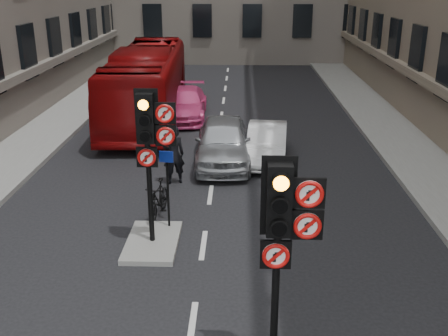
# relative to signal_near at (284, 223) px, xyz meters

# --- Properties ---
(pavement_left) EXTENTS (3.00, 50.00, 0.16)m
(pavement_left) POSITION_rel_signal_near_xyz_m (-8.69, 11.01, -2.50)
(pavement_left) COLOR gray
(pavement_left) RESTS_ON ground
(pavement_right) EXTENTS (3.00, 50.00, 0.16)m
(pavement_right) POSITION_rel_signal_near_xyz_m (5.71, 11.01, -2.50)
(pavement_right) COLOR gray
(pavement_right) RESTS_ON ground
(centre_island) EXTENTS (1.20, 2.00, 0.12)m
(centre_island) POSITION_rel_signal_near_xyz_m (-2.69, 4.01, -2.52)
(centre_island) COLOR gray
(centre_island) RESTS_ON ground
(signal_near) EXTENTS (0.91, 0.40, 3.58)m
(signal_near) POSITION_rel_signal_near_xyz_m (0.00, 0.00, 0.00)
(signal_near) COLOR black
(signal_near) RESTS_ON ground
(signal_far) EXTENTS (0.91, 0.40, 3.58)m
(signal_far) POSITION_rel_signal_near_xyz_m (-2.60, 4.00, 0.12)
(signal_far) COLOR black
(signal_far) RESTS_ON centre_island
(car_silver) EXTENTS (1.88, 4.49, 1.52)m
(car_silver) POSITION_rel_signal_near_xyz_m (-1.21, 9.79, -1.82)
(car_silver) COLOR #95979B
(car_silver) RESTS_ON ground
(car_white) EXTENTS (1.61, 3.80, 1.22)m
(car_white) POSITION_rel_signal_near_xyz_m (0.27, 10.09, -1.97)
(car_white) COLOR silver
(car_white) RESTS_ON ground
(car_pink) EXTENTS (1.93, 4.50, 1.29)m
(car_pink) POSITION_rel_signal_near_xyz_m (-3.07, 15.52, -1.94)
(car_pink) COLOR #DF4184
(car_pink) RESTS_ON ground
(bus_red) EXTENTS (3.10, 11.20, 3.09)m
(bus_red) POSITION_rel_signal_near_xyz_m (-4.68, 15.50, -1.04)
(bus_red) COLOR maroon
(bus_red) RESTS_ON ground
(motorcycle) EXTENTS (0.68, 1.65, 0.96)m
(motorcycle) POSITION_rel_signal_near_xyz_m (-2.75, 5.50, -2.10)
(motorcycle) COLOR black
(motorcycle) RESTS_ON ground
(motorcyclist) EXTENTS (0.76, 0.62, 1.81)m
(motorcyclist) POSITION_rel_signal_near_xyz_m (-2.63, 7.90, -1.68)
(motorcyclist) COLOR black
(motorcyclist) RESTS_ON ground
(info_sign) EXTENTS (0.34, 0.12, 1.96)m
(info_sign) POSITION_rel_signal_near_xyz_m (-2.39, 4.74, -1.19)
(info_sign) COLOR black
(info_sign) RESTS_ON centre_island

